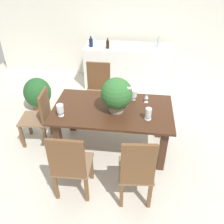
{
  "coord_description": "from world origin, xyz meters",
  "views": [
    {
      "loc": [
        0.36,
        -3.11,
        2.71
      ],
      "look_at": [
        -0.01,
        -0.15,
        0.68
      ],
      "focal_mm": 38.9,
      "sensor_mm": 36.0,
      "label": 1
    }
  ],
  "objects_px": {
    "chair_near_right": "(137,170)",
    "crystal_vase_left": "(60,109)",
    "potted_plant_floor": "(38,93)",
    "wine_bottle_green": "(108,44)",
    "chair_head_end": "(40,116)",
    "chair_near_left": "(70,164)",
    "kitchen_counter": "(128,67)",
    "wine_bottle_clear": "(159,43)",
    "crystal_vase_right": "(134,94)",
    "flower_centerpiece": "(117,94)",
    "dining_table": "(113,116)",
    "wine_bottle_amber": "(91,43)",
    "wine_glass": "(147,97)",
    "crystal_vase_center_near": "(148,113)",
    "chair_far_left": "(98,87)"
  },
  "relations": [
    {
      "from": "chair_near_right",
      "to": "crystal_vase_left",
      "type": "xyz_separation_m",
      "value": [
        -1.1,
        0.71,
        0.29
      ]
    },
    {
      "from": "potted_plant_floor",
      "to": "wine_bottle_green",
      "type": "bearing_deg",
      "value": 39.55
    },
    {
      "from": "chair_head_end",
      "to": "chair_near_left",
      "type": "bearing_deg",
      "value": 33.08
    },
    {
      "from": "kitchen_counter",
      "to": "wine_bottle_clear",
      "type": "height_order",
      "value": "wine_bottle_clear"
    },
    {
      "from": "crystal_vase_right",
      "to": "flower_centerpiece",
      "type": "bearing_deg",
      "value": -123.83
    },
    {
      "from": "dining_table",
      "to": "wine_bottle_amber",
      "type": "bearing_deg",
      "value": 109.28
    },
    {
      "from": "potted_plant_floor",
      "to": "wine_bottle_amber",
      "type": "bearing_deg",
      "value": 51.21
    },
    {
      "from": "wine_glass",
      "to": "kitchen_counter",
      "type": "bearing_deg",
      "value": 101.96
    },
    {
      "from": "chair_near_right",
      "to": "wine_bottle_amber",
      "type": "distance_m",
      "value": 3.28
    },
    {
      "from": "dining_table",
      "to": "flower_centerpiece",
      "type": "distance_m",
      "value": 0.41
    },
    {
      "from": "kitchen_counter",
      "to": "potted_plant_floor",
      "type": "bearing_deg",
      "value": -144.21
    },
    {
      "from": "chair_near_left",
      "to": "kitchen_counter",
      "type": "xyz_separation_m",
      "value": [
        0.47,
        3.16,
        -0.09
      ]
    },
    {
      "from": "crystal_vase_center_near",
      "to": "potted_plant_floor",
      "type": "relative_size",
      "value": 0.27
    },
    {
      "from": "crystal_vase_right",
      "to": "wine_bottle_clear",
      "type": "height_order",
      "value": "wine_bottle_clear"
    },
    {
      "from": "wine_bottle_green",
      "to": "potted_plant_floor",
      "type": "relative_size",
      "value": 0.33
    },
    {
      "from": "chair_far_left",
      "to": "wine_bottle_clear",
      "type": "height_order",
      "value": "wine_bottle_clear"
    },
    {
      "from": "dining_table",
      "to": "wine_glass",
      "type": "distance_m",
      "value": 0.59
    },
    {
      "from": "kitchen_counter",
      "to": "wine_bottle_amber",
      "type": "xyz_separation_m",
      "value": [
        -0.8,
        -0.12,
        0.56
      ]
    },
    {
      "from": "wine_bottle_green",
      "to": "potted_plant_floor",
      "type": "xyz_separation_m",
      "value": [
        -1.25,
        -1.03,
        -0.68
      ]
    },
    {
      "from": "chair_head_end",
      "to": "chair_far_left",
      "type": "relative_size",
      "value": 0.93
    },
    {
      "from": "chair_near_right",
      "to": "wine_bottle_clear",
      "type": "bearing_deg",
      "value": -101.11
    },
    {
      "from": "crystal_vase_center_near",
      "to": "wine_bottle_amber",
      "type": "height_order",
      "value": "wine_bottle_amber"
    },
    {
      "from": "chair_near_right",
      "to": "crystal_vase_left",
      "type": "distance_m",
      "value": 1.35
    },
    {
      "from": "chair_far_left",
      "to": "crystal_vase_left",
      "type": "bearing_deg",
      "value": -103.53
    },
    {
      "from": "dining_table",
      "to": "chair_far_left",
      "type": "height_order",
      "value": "chair_far_left"
    },
    {
      "from": "chair_near_right",
      "to": "crystal_vase_center_near",
      "type": "distance_m",
      "value": 0.84
    },
    {
      "from": "crystal_vase_center_near",
      "to": "crystal_vase_right",
      "type": "relative_size",
      "value": 1.06
    },
    {
      "from": "chair_near_right",
      "to": "kitchen_counter",
      "type": "bearing_deg",
      "value": -89.75
    },
    {
      "from": "chair_far_left",
      "to": "chair_near_left",
      "type": "relative_size",
      "value": 0.99
    },
    {
      "from": "crystal_vase_left",
      "to": "kitchen_counter",
      "type": "relative_size",
      "value": 0.1
    },
    {
      "from": "dining_table",
      "to": "chair_head_end",
      "type": "distance_m",
      "value": 1.16
    },
    {
      "from": "chair_near_right",
      "to": "kitchen_counter",
      "type": "height_order",
      "value": "chair_near_right"
    },
    {
      "from": "dining_table",
      "to": "wine_glass",
      "type": "bearing_deg",
      "value": 26.75
    },
    {
      "from": "dining_table",
      "to": "crystal_vase_left",
      "type": "relative_size",
      "value": 9.72
    },
    {
      "from": "wine_bottle_amber",
      "to": "wine_bottle_clear",
      "type": "distance_m",
      "value": 1.44
    },
    {
      "from": "crystal_vase_left",
      "to": "crystal_vase_right",
      "type": "relative_size",
      "value": 1.09
    },
    {
      "from": "chair_near_right",
      "to": "crystal_vase_center_near",
      "type": "relative_size",
      "value": 5.98
    },
    {
      "from": "chair_head_end",
      "to": "crystal_vase_center_near",
      "type": "bearing_deg",
      "value": 78.26
    },
    {
      "from": "wine_glass",
      "to": "chair_far_left",
      "type": "bearing_deg",
      "value": 140.29
    },
    {
      "from": "chair_near_right",
      "to": "crystal_vase_center_near",
      "type": "bearing_deg",
      "value": -103.52
    },
    {
      "from": "chair_head_end",
      "to": "wine_bottle_clear",
      "type": "height_order",
      "value": "wine_bottle_clear"
    },
    {
      "from": "kitchen_counter",
      "to": "dining_table",
      "type": "bearing_deg",
      "value": -92.05
    },
    {
      "from": "crystal_vase_right",
      "to": "kitchen_counter",
      "type": "height_order",
      "value": "kitchen_counter"
    },
    {
      "from": "wine_glass",
      "to": "crystal_vase_right",
      "type": "bearing_deg",
      "value": 166.19
    },
    {
      "from": "wine_glass",
      "to": "wine_bottle_clear",
      "type": "bearing_deg",
      "value": 83.53
    },
    {
      "from": "wine_bottle_green",
      "to": "chair_far_left",
      "type": "bearing_deg",
      "value": -92.46
    },
    {
      "from": "wine_glass",
      "to": "wine_bottle_amber",
      "type": "distance_m",
      "value": 2.19
    },
    {
      "from": "wine_bottle_green",
      "to": "potted_plant_floor",
      "type": "bearing_deg",
      "value": -140.45
    },
    {
      "from": "chair_near_right",
      "to": "potted_plant_floor",
      "type": "xyz_separation_m",
      "value": [
        -2.01,
        1.95,
        -0.22
      ]
    },
    {
      "from": "wine_bottle_clear",
      "to": "potted_plant_floor",
      "type": "xyz_separation_m",
      "value": [
        -2.31,
        -1.24,
        -0.69
      ]
    }
  ]
}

